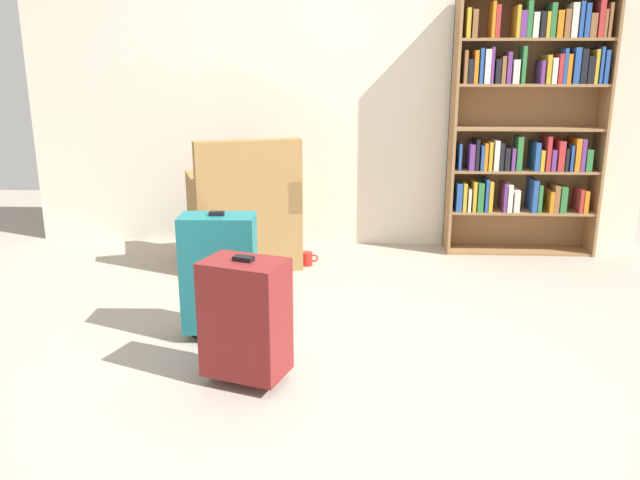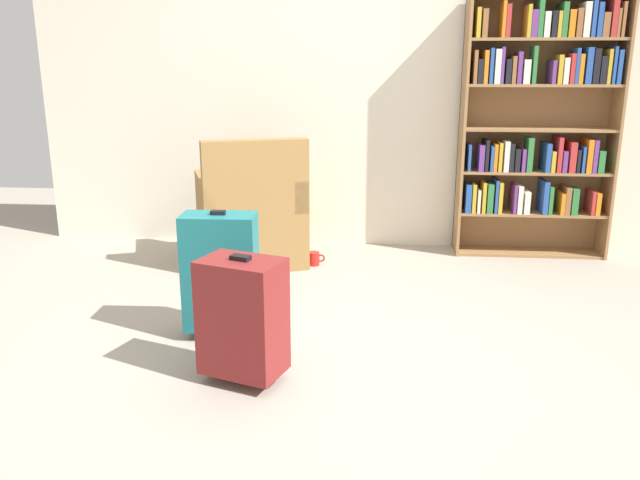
# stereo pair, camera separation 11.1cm
# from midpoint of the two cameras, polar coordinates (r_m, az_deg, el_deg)

# --- Properties ---
(ground_plane) EXTENTS (8.18, 8.18, 0.00)m
(ground_plane) POSITION_cam_midpoint_polar(r_m,az_deg,el_deg) (3.10, 0.81, -10.78)
(ground_plane) COLOR #9E9384
(back_wall) EXTENTS (4.68, 0.10, 2.60)m
(back_wall) POSITION_cam_midpoint_polar(r_m,az_deg,el_deg) (4.91, 2.82, 14.63)
(back_wall) COLOR beige
(back_wall) RESTS_ON ground
(bookshelf) EXTENTS (1.08, 0.27, 1.83)m
(bookshelf) POSITION_cam_midpoint_polar(r_m,az_deg,el_deg) (4.88, 19.63, 10.19)
(bookshelf) COLOR olive
(bookshelf) RESTS_ON ground
(armchair) EXTENTS (0.90, 0.90, 0.90)m
(armchair) POSITION_cam_midpoint_polar(r_m,az_deg,el_deg) (4.52, -5.50, 1.92)
(armchair) COLOR olive
(armchair) RESTS_ON ground
(mug) EXTENTS (0.12, 0.08, 0.10)m
(mug) POSITION_cam_midpoint_polar(r_m,az_deg,el_deg) (4.49, 0.18, -1.68)
(mug) COLOR red
(mug) RESTS_ON ground
(suitcase_teal) EXTENTS (0.38, 0.22, 0.67)m
(suitcase_teal) POSITION_cam_midpoint_polar(r_m,az_deg,el_deg) (3.28, -7.94, -2.87)
(suitcase_teal) COLOR #19666B
(suitcase_teal) RESTS_ON ground
(suitcase_dark_red) EXTENTS (0.41, 0.34, 0.59)m
(suitcase_dark_red) POSITION_cam_midpoint_polar(r_m,az_deg,el_deg) (2.81, -5.82, -6.85)
(suitcase_dark_red) COLOR maroon
(suitcase_dark_red) RESTS_ON ground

